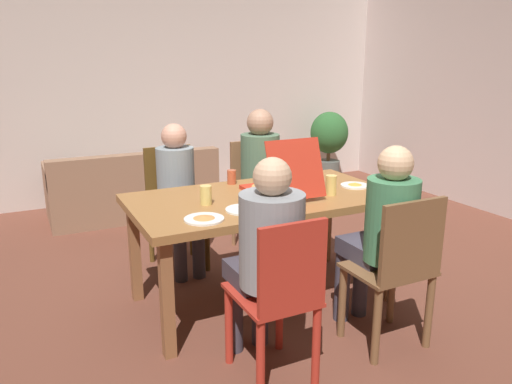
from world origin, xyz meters
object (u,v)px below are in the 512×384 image
object	(u,v)px
dining_table	(262,207)
person_1	(267,248)
person_3	(263,170)
plate_2	(244,210)
drinking_glass_1	(232,177)
chair_1	(279,298)
chair_3	(255,189)
plate_1	(204,218)
drinking_glass_2	(206,195)
couch	(133,190)
potted_plant	(329,139)
drinking_glass_3	(260,174)
drinking_glass_0	(331,185)
person_0	(178,186)
person_2	(382,228)
pizza_box_0	(280,186)
plate_0	(355,185)
chair_0	(173,202)
chair_2	(397,269)

from	to	relation	value
dining_table	person_1	world-z (taller)	person_1
person_3	plate_2	size ratio (longest dim) A/B	5.46
plate_2	drinking_glass_1	size ratio (longest dim) A/B	2.21
chair_1	chair_3	world-z (taller)	chair_3
plate_1	drinking_glass_2	size ratio (longest dim) A/B	1.88
couch	potted_plant	xyz separation A→B (m)	(2.78, 0.31, 0.32)
chair_1	drinking_glass_3	distance (m)	1.43
dining_table	plate_2	size ratio (longest dim) A/B	7.70
plate_1	plate_2	size ratio (longest dim) A/B	1.01
drinking_glass_3	couch	size ratio (longest dim) A/B	0.06
person_3	drinking_glass_0	distance (m)	1.01
person_0	person_2	bearing A→B (deg)	-63.16
potted_plant	person_0	bearing A→B (deg)	-144.93
person_0	potted_plant	xyz separation A→B (m)	(2.76, 1.94, -0.10)
drinking_glass_0	couch	distance (m)	2.78
pizza_box_0	plate_0	xyz separation A→B (m)	(0.59, -0.07, -0.04)
dining_table	person_2	size ratio (longest dim) A/B	1.47
chair_0	drinking_glass_1	xyz separation A→B (m)	(0.30, -0.53, 0.29)
pizza_box_0	chair_2	bearing A→B (deg)	-72.41
person_3	potted_plant	distance (m)	2.75
person_3	plate_2	xyz separation A→B (m)	(-0.67, -1.07, 0.03)
person_2	plate_1	distance (m)	1.06
dining_table	person_2	xyz separation A→B (m)	(0.42, -0.75, 0.02)
chair_0	plate_1	xyz separation A→B (m)	(-0.19, -1.25, 0.25)
couch	drinking_glass_0	bearing A→B (deg)	-72.83
person_1	drinking_glass_1	size ratio (longest dim) A/B	11.61
drinking_glass_3	pizza_box_0	bearing A→B (deg)	-96.98
drinking_glass_1	drinking_glass_2	xyz separation A→B (m)	(-0.36, -0.42, 0.01)
chair_2	couch	distance (m)	3.41
chair_3	plate_2	world-z (taller)	chair_3
couch	potted_plant	distance (m)	2.81
plate_2	drinking_glass_2	size ratio (longest dim) A/B	1.86
person_3	drinking_glass_0	world-z (taller)	person_3
chair_3	couch	size ratio (longest dim) A/B	0.55
pizza_box_0	chair_1	bearing A→B (deg)	-118.73
chair_0	potted_plant	bearing A→B (deg)	32.88
dining_table	chair_3	bearing A→B (deg)	66.66
person_1	person_2	bearing A→B (deg)	-0.09
person_1	drinking_glass_1	xyz separation A→B (m)	(0.30, 1.15, 0.11)
drinking_glass_0	drinking_glass_3	bearing A→B (deg)	113.10
drinking_glass_0	drinking_glass_2	xyz separation A→B (m)	(-0.85, 0.16, -0.01)
plate_0	drinking_glass_2	size ratio (longest dim) A/B	1.67
drinking_glass_0	potted_plant	xyz separation A→B (m)	(1.98, 2.90, -0.24)
chair_3	drinking_glass_3	size ratio (longest dim) A/B	9.58
drinking_glass_1	potted_plant	distance (m)	3.39
person_0	drinking_glass_3	distance (m)	0.67
chair_0	drinking_glass_2	world-z (taller)	chair_0
chair_2	chair_0	bearing A→B (deg)	112.91
plate_0	chair_1	bearing A→B (deg)	-142.85
chair_2	drinking_glass_3	world-z (taller)	chair_2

